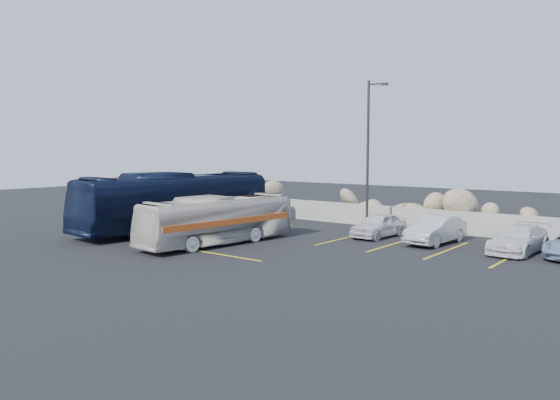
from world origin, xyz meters
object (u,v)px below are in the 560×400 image
Objects in this scene: vintage_bus at (218,220)px; car_c at (519,239)px; lamppost at (369,152)px; tour_coach at (175,201)px; car_a at (379,225)px; car_b at (435,230)px.

car_c is at bearing 34.48° from vintage_bus.
tour_coach is (-8.60, -5.86, -2.70)m from lamppost.
car_a is at bearing 31.33° from tour_coach.
lamppost is at bearing 69.22° from vintage_bus.
tour_coach is 17.23m from car_c.
car_b reaches higher than car_c.
car_b is at bearing 44.57° from vintage_bus.
vintage_bus is 2.08× the size of car_b.
tour_coach is at bearing -145.70° from lamppost.
car_b reaches higher than car_a.
car_a is (9.79, 4.86, -0.98)m from tour_coach.
vintage_bus is (-3.75, -7.50, -3.16)m from lamppost.
lamppost is 8.82m from car_c.
vintage_bus is 13.32m from car_c.
lamppost reaches higher than tour_coach.
car_b is at bearing 2.70° from car_a.
lamppost is 4.00m from car_a.
lamppost reaches higher than vintage_bus.
vintage_bus is at bearing -13.69° from tour_coach.
lamppost reaches higher than car_a.
lamppost is 0.98× the size of vintage_bus.
car_b is (7.96, 6.40, -0.49)m from vintage_bus.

